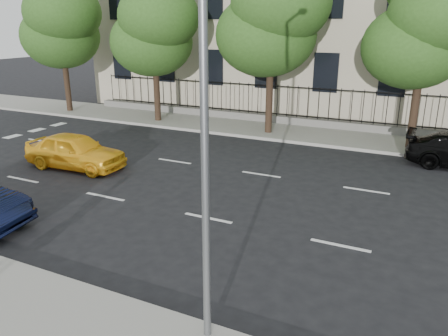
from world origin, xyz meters
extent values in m
plane|color=black|center=(0.00, 0.00, 0.00)|extent=(120.00, 120.00, 0.00)
cube|color=gray|center=(0.00, 14.00, 0.07)|extent=(60.00, 4.00, 0.15)
cube|color=slate|center=(0.00, 15.70, 0.35)|extent=(30.00, 0.50, 0.40)
cube|color=black|center=(0.00, 15.70, 0.65)|extent=(28.80, 0.05, 0.05)
cube|color=black|center=(0.00, 15.70, 2.25)|extent=(28.80, 0.05, 0.05)
cylinder|color=slate|center=(2.50, -2.30, 4.15)|extent=(0.14, 0.14, 8.00)
cylinder|color=#382619|center=(-16.00, 13.20, 1.72)|extent=(0.36, 0.36, 3.15)
ellipsoid|color=#2D531B|center=(-16.40, 13.50, 4.86)|extent=(4.94, 4.94, 4.06)
ellipsoid|color=#2D531B|center=(-15.50, 13.00, 6.29)|extent=(4.68, 4.68, 3.85)
cylinder|color=#382619|center=(-9.00, 13.20, 1.64)|extent=(0.36, 0.36, 2.97)
ellipsoid|color=#2D531B|center=(-9.40, 13.50, 4.62)|extent=(4.75, 4.75, 3.90)
ellipsoid|color=#2D531B|center=(-8.50, 13.00, 6.00)|extent=(4.50, 4.50, 3.70)
cylinder|color=#382619|center=(-2.00, 13.20, 1.81)|extent=(0.36, 0.36, 3.32)
ellipsoid|color=#2D531B|center=(-2.40, 13.50, 5.09)|extent=(5.13, 5.13, 4.21)
ellipsoid|color=#2D531B|center=(-1.50, 13.00, 6.58)|extent=(4.86, 4.86, 4.00)
cylinder|color=#382619|center=(5.00, 13.20, 1.69)|extent=(0.36, 0.36, 3.08)
ellipsoid|color=#2D531B|center=(4.60, 13.50, 4.67)|extent=(4.56, 4.56, 3.74)
ellipsoid|color=#2D531B|center=(5.50, 13.00, 5.99)|extent=(4.32, 4.32, 3.55)
imported|color=yellow|center=(-7.16, 4.50, 0.72)|extent=(4.33, 1.94, 1.45)
camera|label=1|loc=(5.71, -8.27, 5.67)|focal=35.00mm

